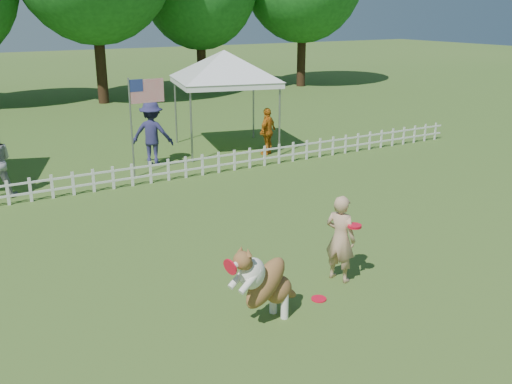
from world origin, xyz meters
TOP-DOWN VIEW (x-y plane):
  - ground at (0.00, 0.00)m, footprint 120.00×120.00m
  - picket_fence at (0.00, 7.00)m, footprint 22.00×0.08m
  - handler at (1.03, 0.05)m, footprint 0.53×0.64m
  - dog at (-0.75, -0.52)m, footprint 1.32×0.73m
  - frisbee_on_turf at (0.32, -0.36)m, footprint 0.31×0.31m
  - canopy_tent_right at (3.76, 9.50)m, footprint 3.60×3.60m
  - flag_pole at (0.06, 7.76)m, footprint 1.04×0.13m
  - spectator_b at (0.99, 8.76)m, footprint 1.39×1.28m
  - spectator_c at (4.56, 8.17)m, footprint 0.93×0.74m

SIDE VIEW (x-z plane):
  - ground at x=0.00m, z-range 0.00..0.00m
  - frisbee_on_turf at x=0.32m, z-range 0.00..0.02m
  - picket_fence at x=0.00m, z-range 0.00..0.60m
  - dog at x=-0.75m, z-range 0.00..1.29m
  - spectator_c at x=4.56m, z-range 0.00..1.47m
  - handler at x=1.03m, z-range 0.00..1.50m
  - spectator_b at x=0.99m, z-range 0.00..1.87m
  - flag_pole at x=0.06m, z-range 0.00..2.69m
  - canopy_tent_right at x=3.76m, z-range 0.00..3.10m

